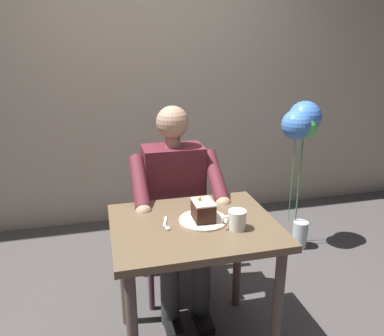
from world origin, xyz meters
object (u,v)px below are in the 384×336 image
dining_table (194,244)px  cake_slice (203,210)px  balloon_display (302,132)px  dessert_spoon (166,225)px  coffee_cup (237,219)px  chair (171,217)px  seated_person (176,207)px

dining_table → cake_slice: size_ratio=6.14×
balloon_display → dessert_spoon: bearing=35.7°
coffee_cup → dessert_spoon: size_ratio=0.84×
chair → seated_person: size_ratio=0.72×
coffee_cup → balloon_display: balloon_display is taller
chair → balloon_display: balloon_display is taller
chair → balloon_display: size_ratio=0.76×
balloon_display → seated_person: bearing=22.1°
cake_slice → dessert_spoon: (0.18, 0.01, -0.05)m
cake_slice → seated_person: bearing=-83.3°
seated_person → dessert_spoon: size_ratio=8.65×
dessert_spoon → balloon_display: size_ratio=0.12×
dining_table → seated_person: (-0.00, -0.43, 0.02)m
dining_table → balloon_display: size_ratio=0.69×
dessert_spoon → balloon_display: balloon_display is taller
dining_table → dessert_spoon: dessert_spoon is taller
dining_table → coffee_cup: size_ratio=6.67×
dessert_spoon → seated_person: bearing=-107.7°
seated_person → coffee_cup: size_ratio=10.25×
balloon_display → cake_slice: bearing=40.1°
dining_table → balloon_display: bearing=-140.8°
chair → seated_person: seated_person is taller
dining_table → cake_slice: cake_slice is taller
chair → seated_person: bearing=90.0°
chair → cake_slice: bearing=94.7°
coffee_cup → chair: bearing=-75.7°
cake_slice → coffee_cup: cake_slice is taller
chair → dining_table: bearing=90.0°
chair → coffee_cup: 0.79m
seated_person → balloon_display: (-1.05, -0.43, 0.30)m
chair → dessert_spoon: (0.14, 0.60, 0.26)m
dining_table → chair: size_ratio=0.90×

